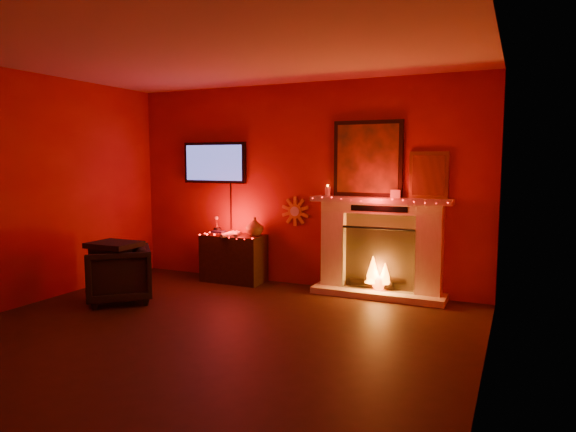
# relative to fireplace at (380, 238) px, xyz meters

# --- Properties ---
(room) EXTENTS (5.00, 5.00, 5.00)m
(room) POSITION_rel_fireplace_xyz_m (-1.14, -2.39, 0.63)
(room) COLOR black
(room) RESTS_ON ground
(floor) EXTENTS (5.00, 5.00, 0.00)m
(floor) POSITION_rel_fireplace_xyz_m (-1.14, -2.39, -0.72)
(floor) COLOR black
(floor) RESTS_ON ground
(fireplace) EXTENTS (1.72, 0.40, 2.18)m
(fireplace) POSITION_rel_fireplace_xyz_m (0.00, 0.00, 0.00)
(fireplace) COLOR #F2E3CC
(fireplace) RESTS_ON floor
(tv) EXTENTS (1.00, 0.07, 1.24)m
(tv) POSITION_rel_fireplace_xyz_m (-2.44, 0.06, 0.92)
(tv) COLOR black
(tv) RESTS_ON room
(sunburst_clock) EXTENTS (0.40, 0.03, 0.40)m
(sunburst_clock) POSITION_rel_fireplace_xyz_m (-1.19, 0.09, 0.28)
(sunburst_clock) COLOR #C78628
(sunburst_clock) RESTS_ON room
(console_table) EXTENTS (0.87, 0.55, 0.91)m
(console_table) POSITION_rel_fireplace_xyz_m (-2.02, -0.13, -0.36)
(console_table) COLOR black
(console_table) RESTS_ON floor
(armchair) EXTENTS (1.02, 1.02, 0.67)m
(armchair) POSITION_rel_fireplace_xyz_m (-2.76, -1.59, -0.39)
(armchair) COLOR black
(armchair) RESTS_ON floor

